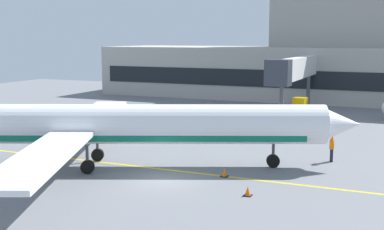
# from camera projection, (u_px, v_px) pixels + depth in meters

# --- Properties ---
(ground) EXTENTS (120.00, 120.00, 0.11)m
(ground) POSITION_uv_depth(u_px,v_px,m) (164.00, 181.00, 32.28)
(ground) COLOR slate
(jet_bridge_west) EXTENTS (2.40, 18.32, 6.67)m
(jet_bridge_west) POSITION_uv_depth(u_px,v_px,m) (295.00, 69.00, 58.20)
(jet_bridge_west) COLOR silver
(jet_bridge_west) RESTS_ON ground
(regional_jet) EXTENTS (32.51, 27.87, 8.34)m
(regional_jet) POSITION_uv_depth(u_px,v_px,m) (104.00, 125.00, 35.09)
(regional_jet) COLOR white
(regional_jet) RESTS_ON ground
(pushback_tractor) EXTENTS (2.25, 3.62, 2.19)m
(pushback_tractor) POSITION_uv_depth(u_px,v_px,m) (298.00, 109.00, 57.26)
(pushback_tractor) COLOR #E5B20C
(pushback_tractor) RESTS_ON ground
(marshaller) EXTENTS (0.38, 0.81, 2.00)m
(marshaller) POSITION_uv_depth(u_px,v_px,m) (332.00, 148.00, 36.88)
(marshaller) COLOR #191E33
(marshaller) RESTS_ON ground
(safety_cone_alpha) EXTENTS (0.47, 0.47, 0.55)m
(safety_cone_alpha) POSITION_uv_depth(u_px,v_px,m) (29.00, 157.00, 37.49)
(safety_cone_alpha) COLOR orange
(safety_cone_alpha) RESTS_ON ground
(safety_cone_bravo) EXTENTS (0.47, 0.47, 0.55)m
(safety_cone_bravo) POSITION_uv_depth(u_px,v_px,m) (224.00, 173.00, 33.02)
(safety_cone_bravo) COLOR orange
(safety_cone_bravo) RESTS_ON ground
(safety_cone_charlie) EXTENTS (0.47, 0.47, 0.55)m
(safety_cone_charlie) POSITION_uv_depth(u_px,v_px,m) (248.00, 192.00, 29.02)
(safety_cone_charlie) COLOR orange
(safety_cone_charlie) RESTS_ON ground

